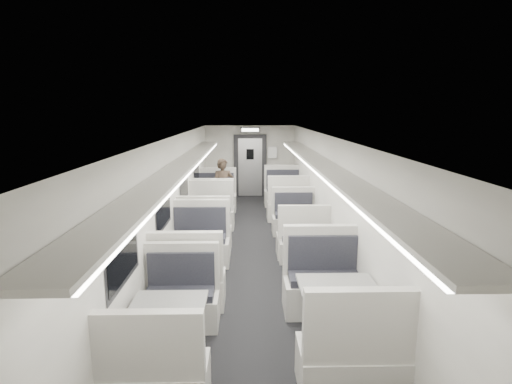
{
  "coord_description": "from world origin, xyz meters",
  "views": [
    {
      "loc": [
        -0.09,
        -7.47,
        2.86
      ],
      "look_at": [
        0.1,
        1.44,
        1.06
      ],
      "focal_mm": 28.0,
      "sensor_mm": 36.0,
      "label": 1
    }
  ],
  "objects_px": {
    "booth_left_a": "(214,203)",
    "passenger": "(223,188)",
    "vestibule_door": "(250,166)",
    "booth_right_a": "(285,198)",
    "booth_left_b": "(208,221)",
    "booth_right_b": "(298,228)",
    "booth_right_d": "(336,313)",
    "exit_sign": "(250,130)",
    "booth_left_d": "(170,329)",
    "booth_left_c": "(194,259)",
    "booth_right_c": "(309,256)"
  },
  "relations": [
    {
      "from": "booth_left_a",
      "to": "passenger",
      "type": "bearing_deg",
      "value": 22.97
    },
    {
      "from": "vestibule_door",
      "to": "booth_right_a",
      "type": "bearing_deg",
      "value": -65.6
    },
    {
      "from": "booth_left_b",
      "to": "booth_right_b",
      "type": "relative_size",
      "value": 1.11
    },
    {
      "from": "booth_left_b",
      "to": "booth_left_a",
      "type": "bearing_deg",
      "value": 90.0
    },
    {
      "from": "booth_left_b",
      "to": "booth_right_d",
      "type": "height_order",
      "value": "booth_right_d"
    },
    {
      "from": "booth_left_a",
      "to": "exit_sign",
      "type": "relative_size",
      "value": 3.72
    },
    {
      "from": "booth_left_d",
      "to": "booth_right_a",
      "type": "xyz_separation_m",
      "value": [
        2.0,
        6.94,
        0.04
      ]
    },
    {
      "from": "booth_left_d",
      "to": "booth_right_d",
      "type": "relative_size",
      "value": 0.9
    },
    {
      "from": "booth_left_c",
      "to": "vestibule_door",
      "type": "bearing_deg",
      "value": 81.85
    },
    {
      "from": "booth_left_c",
      "to": "booth_right_a",
      "type": "xyz_separation_m",
      "value": [
        2.0,
        4.78,
        0.01
      ]
    },
    {
      "from": "passenger",
      "to": "booth_right_a",
      "type": "bearing_deg",
      "value": 7.68
    },
    {
      "from": "booth_left_d",
      "to": "passenger",
      "type": "xyz_separation_m",
      "value": [
        0.25,
        6.41,
        0.44
      ]
    },
    {
      "from": "booth_right_a",
      "to": "exit_sign",
      "type": "height_order",
      "value": "exit_sign"
    },
    {
      "from": "booth_right_c",
      "to": "booth_right_d",
      "type": "relative_size",
      "value": 0.85
    },
    {
      "from": "booth_right_a",
      "to": "booth_left_a",
      "type": "bearing_deg",
      "value": -162.37
    },
    {
      "from": "booth_left_b",
      "to": "booth_right_a",
      "type": "height_order",
      "value": "booth_right_a"
    },
    {
      "from": "booth_left_a",
      "to": "booth_right_a",
      "type": "height_order",
      "value": "booth_left_a"
    },
    {
      "from": "booth_right_d",
      "to": "exit_sign",
      "type": "xyz_separation_m",
      "value": [
        -1.0,
        8.4,
        1.87
      ]
    },
    {
      "from": "booth_right_b",
      "to": "exit_sign",
      "type": "bearing_deg",
      "value": 102.38
    },
    {
      "from": "booth_right_d",
      "to": "booth_left_d",
      "type": "bearing_deg",
      "value": -172.8
    },
    {
      "from": "booth_right_b",
      "to": "passenger",
      "type": "distance_m",
      "value": 2.93
    },
    {
      "from": "booth_right_c",
      "to": "vestibule_door",
      "type": "height_order",
      "value": "vestibule_door"
    },
    {
      "from": "booth_right_c",
      "to": "booth_right_d",
      "type": "bearing_deg",
      "value": -90.0
    },
    {
      "from": "booth_left_c",
      "to": "passenger",
      "type": "distance_m",
      "value": 4.28
    },
    {
      "from": "booth_left_b",
      "to": "booth_right_b",
      "type": "distance_m",
      "value": 2.04
    },
    {
      "from": "booth_left_d",
      "to": "vestibule_door",
      "type": "relative_size",
      "value": 0.99
    },
    {
      "from": "exit_sign",
      "to": "vestibule_door",
      "type": "bearing_deg",
      "value": 90.0
    },
    {
      "from": "booth_left_a",
      "to": "exit_sign",
      "type": "distance_m",
      "value": 3.17
    },
    {
      "from": "booth_left_b",
      "to": "booth_right_a",
      "type": "relative_size",
      "value": 0.99
    },
    {
      "from": "booth_left_a",
      "to": "passenger",
      "type": "height_order",
      "value": "passenger"
    },
    {
      "from": "booth_left_b",
      "to": "booth_left_d",
      "type": "xyz_separation_m",
      "value": [
        0.0,
        -4.52,
        -0.04
      ]
    },
    {
      "from": "booth_right_a",
      "to": "vestibule_door",
      "type": "relative_size",
      "value": 1.09
    },
    {
      "from": "booth_right_a",
      "to": "booth_right_c",
      "type": "bearing_deg",
      "value": -90.0
    },
    {
      "from": "booth_right_d",
      "to": "passenger",
      "type": "bearing_deg",
      "value": 105.88
    },
    {
      "from": "booth_right_a",
      "to": "exit_sign",
      "type": "xyz_separation_m",
      "value": [
        -1.0,
        1.72,
        1.87
      ]
    },
    {
      "from": "booth_right_b",
      "to": "booth_right_c",
      "type": "bearing_deg",
      "value": -90.0
    },
    {
      "from": "booth_left_c",
      "to": "booth_right_b",
      "type": "bearing_deg",
      "value": 44.18
    },
    {
      "from": "booth_right_a",
      "to": "booth_right_d",
      "type": "distance_m",
      "value": 6.69
    },
    {
      "from": "booth_left_a",
      "to": "booth_right_c",
      "type": "distance_m",
      "value": 4.38
    },
    {
      "from": "booth_left_b",
      "to": "booth_right_d",
      "type": "bearing_deg",
      "value": -64.91
    },
    {
      "from": "vestibule_door",
      "to": "booth_right_d",
      "type": "bearing_deg",
      "value": -83.58
    },
    {
      "from": "booth_right_d",
      "to": "passenger",
      "type": "xyz_separation_m",
      "value": [
        -1.75,
        6.16,
        0.4
      ]
    },
    {
      "from": "booth_left_b",
      "to": "booth_right_c",
      "type": "bearing_deg",
      "value": -46.6
    },
    {
      "from": "booth_right_a",
      "to": "vestibule_door",
      "type": "height_order",
      "value": "vestibule_door"
    },
    {
      "from": "booth_left_d",
      "to": "booth_left_a",
      "type": "bearing_deg",
      "value": 90.0
    },
    {
      "from": "booth_left_d",
      "to": "vestibule_door",
      "type": "height_order",
      "value": "vestibule_door"
    },
    {
      "from": "booth_left_c",
      "to": "booth_right_c",
      "type": "xyz_separation_m",
      "value": [
        2.0,
        0.25,
        -0.05
      ]
    },
    {
      "from": "booth_left_c",
      "to": "booth_right_d",
      "type": "bearing_deg",
      "value": -43.63
    },
    {
      "from": "booth_left_d",
      "to": "exit_sign",
      "type": "height_order",
      "value": "exit_sign"
    },
    {
      "from": "booth_left_b",
      "to": "booth_right_a",
      "type": "distance_m",
      "value": 3.14
    }
  ]
}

